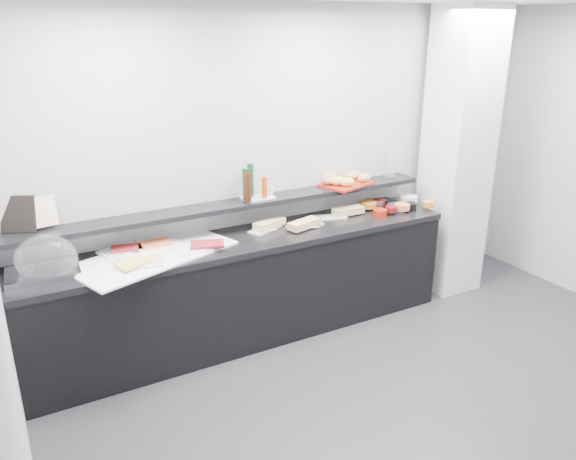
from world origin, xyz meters
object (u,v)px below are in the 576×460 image
condiment_tray (258,198)px  carafe (390,163)px  cloche_base (43,273)px  framed_print (18,214)px  sandwich_plate_mid (305,225)px  bread_tray (346,184)px

condiment_tray → carafe: carafe is taller
condiment_tray → carafe: bearing=-0.8°
cloche_base → framed_print: framed_print is taller
sandwich_plate_mid → carafe: carafe is taller
sandwich_plate_mid → condiment_tray: bearing=146.5°
cloche_base → bread_tray: size_ratio=1.07×
cloche_base → carafe: size_ratio=1.59×
condiment_tray → bread_tray: 0.88m
cloche_base → sandwich_plate_mid: bearing=3.9°
carafe → cloche_base: bearing=-177.0°
sandwich_plate_mid → bread_tray: bread_tray is taller
carafe → sandwich_plate_mid: bearing=-170.7°
framed_print → carafe: bearing=22.8°
framed_print → condiment_tray: (1.82, -0.08, -0.12)m
framed_print → bread_tray: (2.70, -0.10, -0.12)m
framed_print → bread_tray: 2.70m
bread_tray → carafe: bearing=-17.9°
cloche_base → carafe: carafe is taller
bread_tray → carafe: (0.48, -0.01, 0.14)m
cloche_base → condiment_tray: bearing=10.3°
cloche_base → carafe: (3.10, 0.16, 0.38)m
framed_print → carafe: 3.18m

